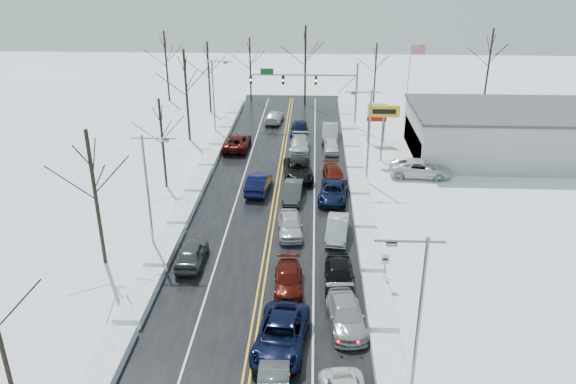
{
  "coord_description": "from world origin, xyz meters",
  "views": [
    {
      "loc": [
        3.28,
        -40.3,
        20.92
      ],
      "look_at": [
        1.32,
        1.56,
        2.5
      ],
      "focal_mm": 35.0,
      "sensor_mm": 36.0,
      "label": 1
    }
  ],
  "objects_px": {
    "oncoming_car_0": "(259,191)",
    "dealership_building": "(507,133)",
    "flagpole": "(410,77)",
    "tires_plus_sign": "(384,115)",
    "traffic_signal_mast": "(315,83)"
  },
  "relations": [
    {
      "from": "tires_plus_sign",
      "to": "dealership_building",
      "type": "height_order",
      "value": "tires_plus_sign"
    },
    {
      "from": "dealership_building",
      "to": "oncoming_car_0",
      "type": "distance_m",
      "value": 27.88
    },
    {
      "from": "dealership_building",
      "to": "flagpole",
      "type": "bearing_deg",
      "value": 126.27
    },
    {
      "from": "tires_plus_sign",
      "to": "traffic_signal_mast",
      "type": "bearing_deg",
      "value": 120.46
    },
    {
      "from": "traffic_signal_mast",
      "to": "dealership_building",
      "type": "distance_m",
      "value": 23.01
    },
    {
      "from": "traffic_signal_mast",
      "to": "tires_plus_sign",
      "type": "distance_m",
      "value": 13.92
    },
    {
      "from": "oncoming_car_0",
      "to": "traffic_signal_mast",
      "type": "bearing_deg",
      "value": -98.57
    },
    {
      "from": "tires_plus_sign",
      "to": "dealership_building",
      "type": "distance_m",
      "value": 13.82
    },
    {
      "from": "flagpole",
      "to": "oncoming_car_0",
      "type": "relative_size",
      "value": 1.93
    },
    {
      "from": "tires_plus_sign",
      "to": "flagpole",
      "type": "bearing_deg",
      "value": 71.56
    },
    {
      "from": "traffic_signal_mast",
      "to": "flagpole",
      "type": "height_order",
      "value": "flagpole"
    },
    {
      "from": "flagpole",
      "to": "dealership_building",
      "type": "relative_size",
      "value": 0.49
    },
    {
      "from": "dealership_building",
      "to": "oncoming_car_0",
      "type": "bearing_deg",
      "value": -157.39
    },
    {
      "from": "traffic_signal_mast",
      "to": "dealership_building",
      "type": "bearing_deg",
      "value": -25.95
    },
    {
      "from": "oncoming_car_0",
      "to": "dealership_building",
      "type": "bearing_deg",
      "value": -152.11
    }
  ]
}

